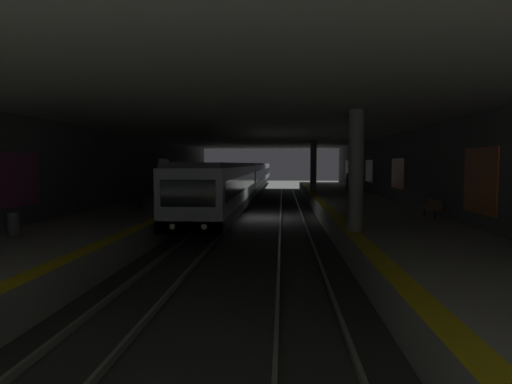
{
  "coord_description": "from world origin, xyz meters",
  "views": [
    {
      "loc": [
        -27.5,
        -1.59,
        3.61
      ],
      "look_at": [
        5.07,
        0.46,
        1.38
      ],
      "focal_mm": 29.47,
      "sensor_mm": 36.0,
      "label": 1
    }
  ],
  "objects_px": {
    "pillar_far": "(313,166)",
    "trash_bin": "(14,224)",
    "bench_left_far": "(356,185)",
    "person_waiting_near": "(347,181)",
    "bench_left_mid": "(360,186)",
    "suitcase_rolling": "(183,194)",
    "backpack_on_floor": "(140,205)",
    "bench_left_near": "(432,207)",
    "pillar_near": "(356,171)",
    "bench_right_near": "(158,188)",
    "metro_train": "(249,177)",
    "bench_right_mid": "(174,185)",
    "person_walking_mid": "(157,186)"
  },
  "relations": [
    {
      "from": "pillar_far",
      "to": "trash_bin",
      "type": "xyz_separation_m",
      "value": [
        -23.8,
        12.15,
        -1.85
      ]
    },
    {
      "from": "bench_left_far",
      "to": "person_waiting_near",
      "type": "bearing_deg",
      "value": 66.69
    },
    {
      "from": "bench_left_mid",
      "to": "suitcase_rolling",
      "type": "bearing_deg",
      "value": 116.63
    },
    {
      "from": "backpack_on_floor",
      "to": "bench_left_far",
      "type": "bearing_deg",
      "value": -41.14
    },
    {
      "from": "pillar_far",
      "to": "bench_left_near",
      "type": "xyz_separation_m",
      "value": [
        -17.92,
        -4.18,
        -1.75
      ]
    },
    {
      "from": "bench_left_mid",
      "to": "trash_bin",
      "type": "xyz_separation_m",
      "value": [
        -23.98,
        16.33,
        -0.1
      ]
    },
    {
      "from": "pillar_near",
      "to": "person_waiting_near",
      "type": "height_order",
      "value": "pillar_near"
    },
    {
      "from": "bench_left_mid",
      "to": "bench_right_near",
      "type": "relative_size",
      "value": 1.0
    },
    {
      "from": "pillar_near",
      "to": "suitcase_rolling",
      "type": "height_order",
      "value": "pillar_near"
    },
    {
      "from": "bench_left_far",
      "to": "backpack_on_floor",
      "type": "bearing_deg",
      "value": 138.86
    },
    {
      "from": "metro_train",
      "to": "person_waiting_near",
      "type": "height_order",
      "value": "metro_train"
    },
    {
      "from": "bench_right_mid",
      "to": "backpack_on_floor",
      "type": "xyz_separation_m",
      "value": [
        -15.44,
        -2.1,
        -0.32
      ]
    },
    {
      "from": "bench_left_near",
      "to": "bench_left_mid",
      "type": "distance_m",
      "value": 18.1
    },
    {
      "from": "bench_left_mid",
      "to": "bench_right_near",
      "type": "bearing_deg",
      "value": 105.05
    },
    {
      "from": "bench_left_far",
      "to": "bench_right_near",
      "type": "distance_m",
      "value": 18.38
    },
    {
      "from": "pillar_far",
      "to": "bench_left_far",
      "type": "distance_m",
      "value": 5.14
    },
    {
      "from": "pillar_near",
      "to": "person_walking_mid",
      "type": "distance_m",
      "value": 17.92
    },
    {
      "from": "bench_left_far",
      "to": "bench_left_near",
      "type": "bearing_deg",
      "value": 180.0
    },
    {
      "from": "bench_left_far",
      "to": "bench_right_mid",
      "type": "distance_m",
      "value": 17.15
    },
    {
      "from": "pillar_near",
      "to": "bench_left_near",
      "type": "distance_m",
      "value": 5.99
    },
    {
      "from": "metro_train",
      "to": "suitcase_rolling",
      "type": "bearing_deg",
      "value": 167.21
    },
    {
      "from": "backpack_on_floor",
      "to": "trash_bin",
      "type": "bearing_deg",
      "value": 171.43
    },
    {
      "from": "suitcase_rolling",
      "to": "pillar_near",
      "type": "bearing_deg",
      "value": -145.48
    },
    {
      "from": "pillar_far",
      "to": "bench_right_near",
      "type": "distance_m",
      "value": 13.73
    },
    {
      "from": "suitcase_rolling",
      "to": "bench_left_near",
      "type": "bearing_deg",
      "value": -127.17
    },
    {
      "from": "person_waiting_near",
      "to": "trash_bin",
      "type": "distance_m",
      "value": 30.78
    },
    {
      "from": "bench_right_near",
      "to": "trash_bin",
      "type": "xyz_separation_m",
      "value": [
        -19.39,
        -0.73,
        -0.1
      ]
    },
    {
      "from": "bench_right_mid",
      "to": "person_walking_mid",
      "type": "distance_m",
      "value": 9.18
    },
    {
      "from": "pillar_near",
      "to": "bench_right_mid",
      "type": "bearing_deg",
      "value": 29.73
    },
    {
      "from": "person_walking_mid",
      "to": "backpack_on_floor",
      "type": "xyz_separation_m",
      "value": [
        -6.34,
        -0.97,
        -0.75
      ]
    },
    {
      "from": "pillar_far",
      "to": "person_waiting_near",
      "type": "height_order",
      "value": "pillar_far"
    },
    {
      "from": "bench_left_far",
      "to": "person_walking_mid",
      "type": "height_order",
      "value": "person_walking_mid"
    },
    {
      "from": "suitcase_rolling",
      "to": "trash_bin",
      "type": "height_order",
      "value": "suitcase_rolling"
    },
    {
      "from": "bench_right_near",
      "to": "backpack_on_floor",
      "type": "xyz_separation_m",
      "value": [
        -10.3,
        -2.1,
        -0.32
      ]
    },
    {
      "from": "bench_left_near",
      "to": "bench_right_near",
      "type": "bearing_deg",
      "value": 51.64
    },
    {
      "from": "pillar_near",
      "to": "pillar_far",
      "type": "distance_m",
      "value": 21.83
    },
    {
      "from": "pillar_near",
      "to": "bench_left_near",
      "type": "bearing_deg",
      "value": -46.93
    },
    {
      "from": "pillar_near",
      "to": "suitcase_rolling",
      "type": "xyz_separation_m",
      "value": [
        14.81,
        10.18,
        -1.97
      ]
    },
    {
      "from": "backpack_on_floor",
      "to": "bench_right_mid",
      "type": "bearing_deg",
      "value": 7.76
    },
    {
      "from": "metro_train",
      "to": "backpack_on_floor",
      "type": "distance_m",
      "value": 24.09
    },
    {
      "from": "suitcase_rolling",
      "to": "trash_bin",
      "type": "bearing_deg",
      "value": 173.32
    },
    {
      "from": "backpack_on_floor",
      "to": "trash_bin",
      "type": "height_order",
      "value": "trash_bin"
    },
    {
      "from": "pillar_near",
      "to": "pillar_far",
      "type": "height_order",
      "value": "same"
    },
    {
      "from": "metro_train",
      "to": "person_waiting_near",
      "type": "xyz_separation_m",
      "value": [
        -6.25,
        -9.99,
        -0.09
      ]
    },
    {
      "from": "metro_train",
      "to": "bench_left_near",
      "type": "distance_m",
      "value": 28.98
    },
    {
      "from": "person_waiting_near",
      "to": "trash_bin",
      "type": "height_order",
      "value": "person_waiting_near"
    },
    {
      "from": "pillar_near",
      "to": "bench_right_near",
      "type": "height_order",
      "value": "pillar_near"
    },
    {
      "from": "bench_right_mid",
      "to": "backpack_on_floor",
      "type": "distance_m",
      "value": 15.59
    },
    {
      "from": "bench_left_near",
      "to": "bench_left_mid",
      "type": "bearing_deg",
      "value": 0.0
    },
    {
      "from": "bench_left_near",
      "to": "person_waiting_near",
      "type": "xyz_separation_m",
      "value": [
        20.66,
        0.74,
        0.36
      ]
    }
  ]
}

